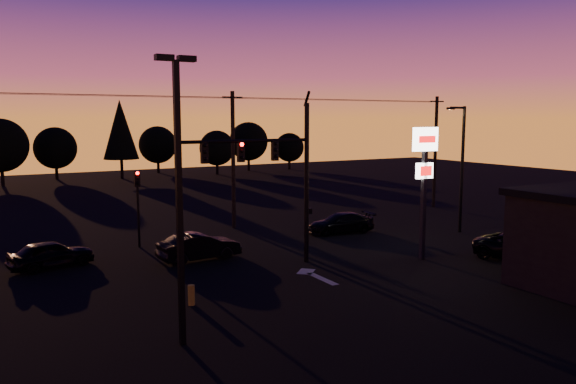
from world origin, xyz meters
The scene contains 22 objects.
ground centered at (0.00, 0.00, 0.00)m, with size 120.00×120.00×0.00m, color black.
lane_arrow centered at (0.50, 1.67, 0.01)m, with size 1.20×3.10×0.01m.
traffic_signal_mast centered at (-0.10, 3.99, 4.94)m, with size 6.79×0.52×8.58m.
secondary_signal centered at (-5.00, 11.49, 2.86)m, with size 0.30×0.31×4.35m.
parking_lot_light centered at (-7.50, -3.00, 5.27)m, with size 1.25×0.30×9.14m.
pylon_sign centered at (7.00, 1.50, 4.91)m, with size 1.50×0.28×6.80m.
streetlight centered at (13.91, 5.50, 4.42)m, with size 1.55×0.35×8.00m.
utility_pole_1 centered at (2.00, 14.00, 4.59)m, with size 1.40×0.26×9.00m.
utility_pole_2 centered at (20.00, 14.00, 4.59)m, with size 1.40×0.26×9.00m.
power_wires centered at (2.00, 14.00, 8.57)m, with size 36.00×1.22×0.07m.
bollard centered at (-5.91, 0.53, 0.40)m, with size 0.27×0.27×0.80m, color #A5931F.
tree_2 centered at (-10.00, 48.00, 4.37)m, with size 5.77×5.78×7.26m.
tree_3 centered at (-4.00, 52.00, 3.75)m, with size 4.95×4.95×6.22m.
tree_4 centered at (3.00, 49.00, 5.93)m, with size 4.18×4.18×9.50m.
tree_5 centered at (9.00, 54.00, 3.75)m, with size 4.95×4.95×6.22m.
tree_6 centered at (15.00, 48.00, 3.43)m, with size 4.54×4.54×5.71m.
tree_7 centered at (21.00, 51.00, 4.06)m, with size 5.36×5.36×6.74m.
tree_8 centered at (27.00, 50.00, 3.12)m, with size 4.12×4.12×5.19m.
car_left centered at (-9.91, 9.23, 0.68)m, with size 1.60×3.97×1.35m, color black.
car_mid centered at (-3.07, 7.10, 0.70)m, with size 1.48×4.24×1.40m, color black.
car_right centered at (7.23, 9.13, 0.63)m, with size 1.77×4.36×1.26m, color black.
suv_parked centered at (11.32, -1.27, 0.67)m, with size 2.22×4.81×1.34m, color black.
Camera 1 is at (-13.15, -19.71, 7.24)m, focal length 35.00 mm.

